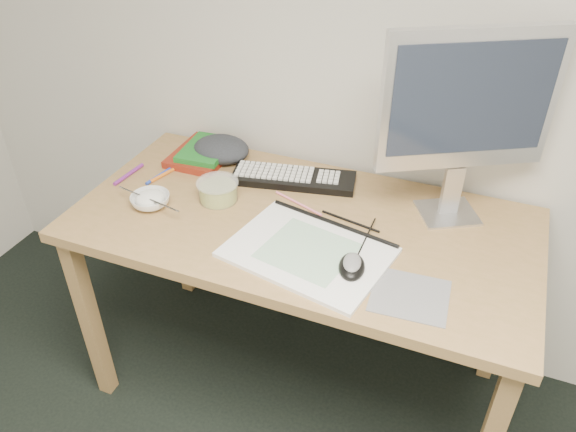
# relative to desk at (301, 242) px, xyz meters

# --- Properties ---
(desk) EXTENTS (1.40, 0.70, 0.75)m
(desk) POSITION_rel_desk_xyz_m (0.00, 0.00, 0.00)
(desk) COLOR #A5794B
(desk) RESTS_ON ground
(mousepad) EXTENTS (0.21, 0.19, 0.00)m
(mousepad) POSITION_rel_desk_xyz_m (0.38, -0.21, 0.08)
(mousepad) COLOR slate
(mousepad) RESTS_ON desk
(sketchpad) EXTENTS (0.49, 0.39, 0.01)m
(sketchpad) POSITION_rel_desk_xyz_m (0.07, -0.14, 0.09)
(sketchpad) COLOR white
(sketchpad) RESTS_ON desk
(keyboard) EXTENTS (0.43, 0.21, 0.02)m
(keyboard) POSITION_rel_desk_xyz_m (-0.11, 0.20, 0.09)
(keyboard) COLOR black
(keyboard) RESTS_ON desk
(monitor) EXTENTS (0.45, 0.27, 0.57)m
(monitor) POSITION_rel_desk_xyz_m (0.40, 0.20, 0.44)
(monitor) COLOR silver
(monitor) RESTS_ON desk
(mouse) EXTENTS (0.09, 0.13, 0.04)m
(mouse) POSITION_rel_desk_xyz_m (0.21, -0.17, 0.11)
(mouse) COLOR black
(mouse) RESTS_ON sketchpad
(rice_bowl) EXTENTS (0.14, 0.14, 0.04)m
(rice_bowl) POSITION_rel_desk_xyz_m (-0.47, -0.10, 0.10)
(rice_bowl) COLOR white
(rice_bowl) RESTS_ON desk
(chopsticks) EXTENTS (0.24, 0.07, 0.02)m
(chopsticks) POSITION_rel_desk_xyz_m (-0.46, -0.12, 0.12)
(chopsticks) COLOR silver
(chopsticks) RESTS_ON rice_bowl
(fruit_tub) EXTENTS (0.15, 0.15, 0.07)m
(fruit_tub) POSITION_rel_desk_xyz_m (-0.29, 0.01, 0.11)
(fruit_tub) COLOR #E0DE4F
(fruit_tub) RESTS_ON desk
(book_red) EXTENTS (0.19, 0.25, 0.03)m
(book_red) POSITION_rel_desk_xyz_m (-0.47, 0.23, 0.09)
(book_red) COLOR maroon
(book_red) RESTS_ON desk
(book_green) EXTENTS (0.17, 0.22, 0.02)m
(book_green) POSITION_rel_desk_xyz_m (-0.45, 0.23, 0.12)
(book_green) COLOR #1B6C22
(book_green) RESTS_ON book_red
(cloth_lump) EXTENTS (0.20, 0.18, 0.07)m
(cloth_lump) POSITION_rel_desk_xyz_m (-0.40, 0.25, 0.12)
(cloth_lump) COLOR #292D32
(cloth_lump) RESTS_ON desk
(pencil_pink) EXTENTS (0.18, 0.08, 0.01)m
(pencil_pink) POSITION_rel_desk_xyz_m (-0.04, 0.08, 0.09)
(pencil_pink) COLOR pink
(pencil_pink) RESTS_ON desk
(pencil_tan) EXTENTS (0.15, 0.09, 0.01)m
(pencil_tan) POSITION_rel_desk_xyz_m (0.06, 0.01, 0.09)
(pencil_tan) COLOR tan
(pencil_tan) RESTS_ON desk
(pencil_black) EXTENTS (0.19, 0.05, 0.01)m
(pencil_black) POSITION_rel_desk_xyz_m (0.14, 0.05, 0.09)
(pencil_black) COLOR black
(pencil_black) RESTS_ON desk
(marker_blue) EXTENTS (0.03, 0.12, 0.01)m
(marker_blue) POSITION_rel_desk_xyz_m (-0.54, 0.05, 0.09)
(marker_blue) COLOR #213DB5
(marker_blue) RESTS_ON desk
(marker_orange) EXTENTS (0.05, 0.13, 0.01)m
(marker_orange) POSITION_rel_desk_xyz_m (-0.53, 0.07, 0.09)
(marker_orange) COLOR orange
(marker_orange) RESTS_ON desk
(marker_purple) EXTENTS (0.03, 0.15, 0.01)m
(marker_purple) POSITION_rel_desk_xyz_m (-0.64, 0.02, 0.09)
(marker_purple) COLOR #752484
(marker_purple) RESTS_ON desk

